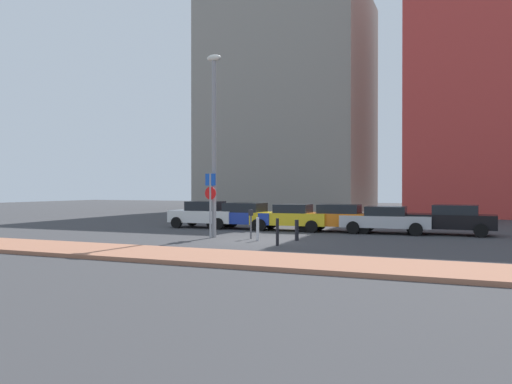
{
  "coord_description": "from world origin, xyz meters",
  "views": [
    {
      "loc": [
        8.24,
        -20.26,
        2.28
      ],
      "look_at": [
        -1.41,
        3.18,
        2.1
      ],
      "focal_mm": 34.94,
      "sensor_mm": 36.0,
      "label": 1
    }
  ],
  "objects_px": {
    "parked_car_white": "(205,214)",
    "street_lamp": "(214,132)",
    "traffic_bollard_mid": "(297,230)",
    "parked_car_black": "(449,219)",
    "parked_car_blue": "(242,215)",
    "parking_meter": "(251,220)",
    "parked_car_silver": "(386,219)",
    "parked_car_yellow": "(291,217)",
    "parked_car_orange": "(337,217)",
    "parking_sign_post": "(210,197)",
    "traffic_bollard_near": "(258,229)",
    "traffic_bollard_far": "(277,232)"
  },
  "relations": [
    {
      "from": "parked_car_white",
      "to": "street_lamp",
      "type": "xyz_separation_m",
      "value": [
        3.14,
        -4.93,
        4.1
      ]
    },
    {
      "from": "street_lamp",
      "to": "traffic_bollard_mid",
      "type": "xyz_separation_m",
      "value": [
        4.01,
        0.07,
        -4.44
      ]
    },
    {
      "from": "parked_car_black",
      "to": "parked_car_blue",
      "type": "bearing_deg",
      "value": -176.84
    },
    {
      "from": "parking_meter",
      "to": "parked_car_silver",
      "type": "bearing_deg",
      "value": 43.45
    },
    {
      "from": "parked_car_yellow",
      "to": "parked_car_silver",
      "type": "bearing_deg",
      "value": 1.8
    },
    {
      "from": "parked_car_white",
      "to": "street_lamp",
      "type": "bearing_deg",
      "value": -57.54
    },
    {
      "from": "parked_car_orange",
      "to": "parking_sign_post",
      "type": "xyz_separation_m",
      "value": [
        -4.67,
        -5.44,
        1.13
      ]
    },
    {
      "from": "parked_car_orange",
      "to": "parked_car_black",
      "type": "xyz_separation_m",
      "value": [
        5.49,
        0.33,
        0.01
      ]
    },
    {
      "from": "parked_car_black",
      "to": "traffic_bollard_mid",
      "type": "height_order",
      "value": "parked_car_black"
    },
    {
      "from": "traffic_bollard_near",
      "to": "parked_car_orange",
      "type": "bearing_deg",
      "value": 69.49
    },
    {
      "from": "traffic_bollard_near",
      "to": "traffic_bollard_mid",
      "type": "bearing_deg",
      "value": 23.38
    },
    {
      "from": "parked_car_yellow",
      "to": "parking_meter",
      "type": "relative_size",
      "value": 3.15
    },
    {
      "from": "parking_sign_post",
      "to": "parked_car_white",
      "type": "bearing_deg",
      "value": 120.74
    },
    {
      "from": "parked_car_blue",
      "to": "traffic_bollard_far",
      "type": "xyz_separation_m",
      "value": [
        4.62,
        -6.97,
        -0.23
      ]
    },
    {
      "from": "parked_car_white",
      "to": "parked_car_yellow",
      "type": "distance_m",
      "value": 5.27
    },
    {
      "from": "parking_sign_post",
      "to": "parked_car_blue",
      "type": "bearing_deg",
      "value": 97.6
    },
    {
      "from": "parked_car_orange",
      "to": "parking_sign_post",
      "type": "distance_m",
      "value": 7.26
    },
    {
      "from": "parked_car_orange",
      "to": "parking_meter",
      "type": "bearing_deg",
      "value": -118.61
    },
    {
      "from": "street_lamp",
      "to": "traffic_bollard_mid",
      "type": "bearing_deg",
      "value": 1.0
    },
    {
      "from": "parked_car_silver",
      "to": "parking_sign_post",
      "type": "relative_size",
      "value": 1.49
    },
    {
      "from": "parked_car_blue",
      "to": "traffic_bollard_near",
      "type": "xyz_separation_m",
      "value": [
        3.19,
        -5.53,
        -0.26
      ]
    },
    {
      "from": "street_lamp",
      "to": "traffic_bollard_mid",
      "type": "distance_m",
      "value": 5.98
    },
    {
      "from": "parked_car_silver",
      "to": "traffic_bollard_near",
      "type": "distance_m",
      "value": 7.38
    },
    {
      "from": "parked_car_white",
      "to": "parked_car_silver",
      "type": "xyz_separation_m",
      "value": [
        10.25,
        0.17,
        -0.07
      ]
    },
    {
      "from": "parked_car_white",
      "to": "traffic_bollard_far",
      "type": "relative_size",
      "value": 3.62
    },
    {
      "from": "parked_car_blue",
      "to": "parked_car_orange",
      "type": "xyz_separation_m",
      "value": [
        5.36,
        0.27,
        -0.01
      ]
    },
    {
      "from": "parked_car_white",
      "to": "parked_car_orange",
      "type": "bearing_deg",
      "value": 1.96
    },
    {
      "from": "parked_car_blue",
      "to": "parked_car_white",
      "type": "bearing_deg",
      "value": 179.85
    },
    {
      "from": "parked_car_silver",
      "to": "parking_meter",
      "type": "height_order",
      "value": "parked_car_silver"
    },
    {
      "from": "parked_car_black",
      "to": "traffic_bollard_far",
      "type": "distance_m",
      "value": 9.8
    },
    {
      "from": "parked_car_black",
      "to": "traffic_bollard_near",
      "type": "height_order",
      "value": "parked_car_black"
    },
    {
      "from": "parked_car_white",
      "to": "traffic_bollard_mid",
      "type": "bearing_deg",
      "value": -34.25
    },
    {
      "from": "parked_car_yellow",
      "to": "traffic_bollard_near",
      "type": "height_order",
      "value": "parked_car_yellow"
    },
    {
      "from": "parked_car_orange",
      "to": "traffic_bollard_near",
      "type": "xyz_separation_m",
      "value": [
        -2.17,
        -5.81,
        -0.25
      ]
    },
    {
      "from": "street_lamp",
      "to": "traffic_bollard_far",
      "type": "height_order",
      "value": "street_lamp"
    },
    {
      "from": "parked_car_white",
      "to": "parked_car_black",
      "type": "xyz_separation_m",
      "value": [
        13.24,
        0.59,
        -0.02
      ]
    },
    {
      "from": "parked_car_orange",
      "to": "parked_car_black",
      "type": "height_order",
      "value": "parked_car_black"
    },
    {
      "from": "parked_car_orange",
      "to": "street_lamp",
      "type": "bearing_deg",
      "value": -131.58
    },
    {
      "from": "traffic_bollard_near",
      "to": "parked_car_white",
      "type": "bearing_deg",
      "value": 135.2
    },
    {
      "from": "parked_car_silver",
      "to": "traffic_bollard_mid",
      "type": "height_order",
      "value": "parked_car_silver"
    },
    {
      "from": "parking_meter",
      "to": "parked_car_black",
      "type": "bearing_deg",
      "value": 33.3
    },
    {
      "from": "parked_car_silver",
      "to": "parked_car_black",
      "type": "height_order",
      "value": "parked_car_black"
    },
    {
      "from": "parked_car_white",
      "to": "parked_car_yellow",
      "type": "xyz_separation_m",
      "value": [
        5.27,
        0.01,
        -0.05
      ]
    },
    {
      "from": "parked_car_blue",
      "to": "parking_meter",
      "type": "height_order",
      "value": "parked_car_blue"
    },
    {
      "from": "parking_sign_post",
      "to": "parking_meter",
      "type": "bearing_deg",
      "value": 9.98
    },
    {
      "from": "parked_car_yellow",
      "to": "parking_sign_post",
      "type": "height_order",
      "value": "parking_sign_post"
    },
    {
      "from": "parked_car_blue",
      "to": "parked_car_silver",
      "type": "height_order",
      "value": "parked_car_blue"
    },
    {
      "from": "parking_sign_post",
      "to": "traffic_bollard_near",
      "type": "relative_size",
      "value": 2.94
    },
    {
      "from": "parked_car_black",
      "to": "street_lamp",
      "type": "bearing_deg",
      "value": -151.32
    },
    {
      "from": "parked_car_yellow",
      "to": "parked_car_black",
      "type": "bearing_deg",
      "value": 4.18
    }
  ]
}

